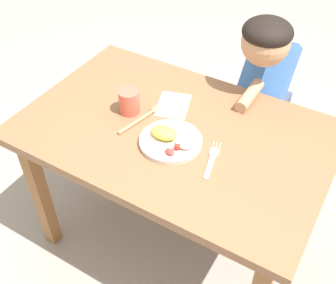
# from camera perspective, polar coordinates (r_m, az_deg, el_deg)

# --- Properties ---
(ground_plane) EXTENTS (8.00, 8.00, 0.00)m
(ground_plane) POSITION_cam_1_polar(r_m,az_deg,el_deg) (2.06, 0.69, -12.95)
(ground_plane) COLOR gray
(dining_table) EXTENTS (1.14, 0.74, 0.70)m
(dining_table) POSITION_cam_1_polar(r_m,az_deg,el_deg) (1.60, 0.87, -0.59)
(dining_table) COLOR brown
(dining_table) RESTS_ON ground_plane
(plate) EXTENTS (0.22, 0.22, 0.05)m
(plate) POSITION_cam_1_polar(r_m,az_deg,el_deg) (1.47, 0.35, 0.28)
(plate) COLOR beige
(plate) RESTS_ON dining_table
(fork) EXTENTS (0.06, 0.18, 0.01)m
(fork) POSITION_cam_1_polar(r_m,az_deg,el_deg) (1.42, 5.98, -2.51)
(fork) COLOR silver
(fork) RESTS_ON dining_table
(spoon) EXTENTS (0.07, 0.21, 0.02)m
(spoon) POSITION_cam_1_polar(r_m,az_deg,el_deg) (1.59, -3.13, 3.57)
(spoon) COLOR tan
(spoon) RESTS_ON dining_table
(drinking_cup) EXTENTS (0.08, 0.08, 0.09)m
(drinking_cup) POSITION_cam_1_polar(r_m,az_deg,el_deg) (1.59, -5.36, 5.49)
(drinking_cup) COLOR #E05B48
(drinking_cup) RESTS_ON dining_table
(person) EXTENTS (0.19, 0.46, 1.01)m
(person) POSITION_cam_1_polar(r_m,az_deg,el_deg) (1.93, 12.83, 5.90)
(person) COLOR #444D69
(person) RESTS_ON ground_plane
(napkin) EXTENTS (0.16, 0.19, 0.00)m
(napkin) POSITION_cam_1_polar(r_m,az_deg,el_deg) (1.65, 0.70, 5.07)
(napkin) COLOR white
(napkin) RESTS_ON dining_table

